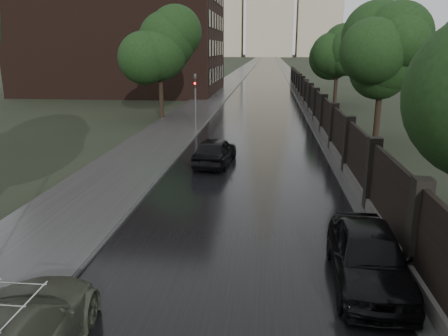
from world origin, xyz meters
TOP-DOWN VIEW (x-y plane):
  - road at (0.00, 190.00)m, footprint 8.00×420.00m
  - sidewalk_left at (-6.00, 190.00)m, footprint 4.00×420.00m
  - verge_right at (5.50, 190.00)m, footprint 3.00×420.00m
  - fence_right at (4.60, 32.01)m, footprint 0.45×75.72m
  - tree_left_far at (-8.00, 30.00)m, footprint 4.25×4.25m
  - tree_right_b at (7.50, 22.00)m, footprint 4.08×4.08m
  - tree_right_c at (7.50, 40.00)m, footprint 4.08×4.08m
  - traffic_light at (-4.30, 24.99)m, footprint 0.16×0.32m
  - brick_building at (-18.00, 52.00)m, footprint 24.00×18.00m
  - hatchback_left at (-1.80, 15.78)m, footprint 2.07×4.33m
  - car_right_near at (3.40, 4.68)m, footprint 1.95×4.51m

SIDE VIEW (x-z plane):
  - road at x=0.00m, z-range 0.00..0.02m
  - verge_right at x=5.50m, z-range 0.00..0.08m
  - sidewalk_left at x=-6.00m, z-range 0.00..0.16m
  - hatchback_left at x=-1.80m, z-range 0.00..1.43m
  - car_right_near at x=3.40m, z-range 0.00..1.51m
  - fence_right at x=4.60m, z-range -0.34..2.36m
  - traffic_light at x=-4.30m, z-range 0.40..4.40m
  - tree_right_b at x=7.50m, z-range 1.44..8.46m
  - tree_right_c at x=7.50m, z-range 1.44..8.46m
  - tree_left_far at x=-8.00m, z-range 1.55..8.94m
  - brick_building at x=-18.00m, z-range 0.00..20.00m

